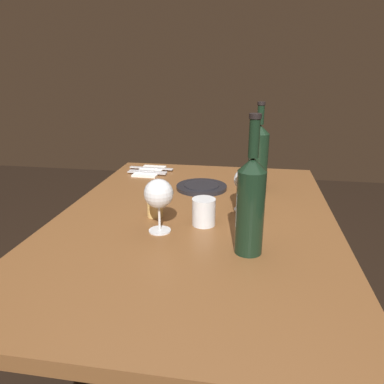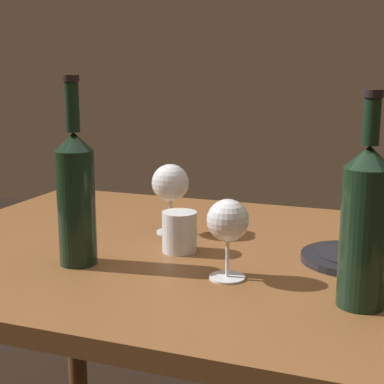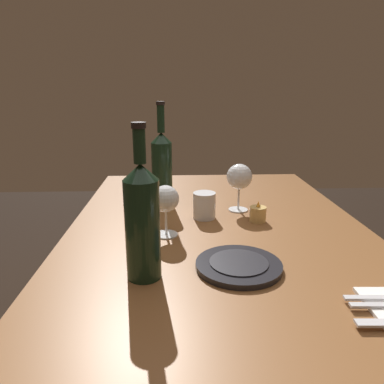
% 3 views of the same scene
% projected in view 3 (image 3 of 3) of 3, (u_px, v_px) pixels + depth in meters
% --- Properties ---
extents(dining_table, '(1.30, 0.90, 0.74)m').
position_uv_depth(dining_table, '(216.00, 250.00, 1.16)').
color(dining_table, brown).
rests_on(dining_table, ground).
extents(wine_glass_left, '(0.09, 0.09, 0.16)m').
position_uv_depth(wine_glass_left, '(239.00, 178.00, 1.23)').
color(wine_glass_left, white).
rests_on(wine_glass_left, dining_table).
extents(wine_glass_right, '(0.08, 0.08, 0.15)m').
position_uv_depth(wine_glass_right, '(166.00, 200.00, 1.02)').
color(wine_glass_right, white).
rests_on(wine_glass_right, dining_table).
extents(wine_bottle, '(0.07, 0.07, 0.36)m').
position_uv_depth(wine_bottle, '(162.00, 166.00, 1.29)').
color(wine_bottle, black).
rests_on(wine_bottle, dining_table).
extents(wine_bottle_second, '(0.08, 0.08, 0.34)m').
position_uv_depth(wine_bottle_second, '(142.00, 220.00, 0.78)').
color(wine_bottle_second, black).
rests_on(wine_bottle_second, dining_table).
extents(water_tumbler, '(0.07, 0.07, 0.08)m').
position_uv_depth(water_tumbler, '(204.00, 207.00, 1.18)').
color(water_tumbler, white).
rests_on(water_tumbler, dining_table).
extents(votive_candle, '(0.05, 0.05, 0.07)m').
position_uv_depth(votive_candle, '(258.00, 215.00, 1.15)').
color(votive_candle, '#DBB266').
rests_on(votive_candle, dining_table).
extents(dinner_plate, '(0.20, 0.20, 0.02)m').
position_uv_depth(dinner_plate, '(239.00, 265.00, 0.86)').
color(dinner_plate, black).
rests_on(dinner_plate, dining_table).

